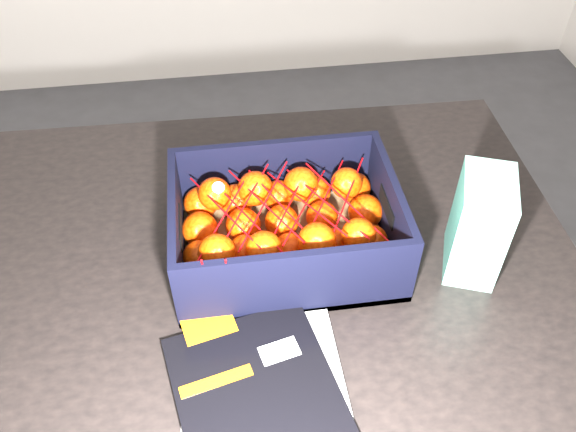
{
  "coord_description": "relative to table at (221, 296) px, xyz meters",
  "views": [
    {
      "loc": [
        0.04,
        -0.73,
        1.49
      ],
      "look_at": [
        0.13,
        -0.1,
        0.86
      ],
      "focal_mm": 37.32,
      "sensor_mm": 36.0,
      "label": 1
    }
  ],
  "objects": [
    {
      "name": "ground",
      "position": [
        -0.01,
        0.07,
        -0.65
      ],
      "size": [
        3.5,
        3.5,
        0.0
      ],
      "primitive_type": "plane",
      "color": "#38383A",
      "rests_on": "ground"
    },
    {
      "name": "table",
      "position": [
        0.0,
        0.0,
        0.0
      ],
      "size": [
        1.22,
        0.83,
        0.75
      ],
      "color": "black",
      "rests_on": "ground"
    },
    {
      "name": "produce_crate",
      "position": [
        0.12,
        0.0,
        0.14
      ],
      "size": [
        0.35,
        0.27,
        0.13
      ],
      "color": "brown",
      "rests_on": "table"
    },
    {
      "name": "clementine_heap",
      "position": [
        0.11,
        0.0,
        0.15
      ],
      "size": [
        0.34,
        0.25,
        0.1
      ],
      "color": "red",
      "rests_on": "produce_crate"
    },
    {
      "name": "retail_carton",
      "position": [
        0.41,
        -0.07,
        0.18
      ],
      "size": [
        0.11,
        0.13,
        0.17
      ],
      "primitive_type": "cube",
      "rotation": [
        0.0,
        0.0,
        -0.37
      ],
      "color": "silver",
      "rests_on": "table"
    },
    {
      "name": "magazine_stack",
      "position": [
        0.05,
        -0.28,
        0.11
      ],
      "size": [
        0.26,
        0.33,
        0.02
      ],
      "color": "beige",
      "rests_on": "table"
    },
    {
      "name": "mesh_net",
      "position": [
        0.11,
        -0.01,
        0.2
      ],
      "size": [
        0.29,
        0.24,
        0.09
      ],
      "color": "#B40609",
      "rests_on": "clementine_heap"
    }
  ]
}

